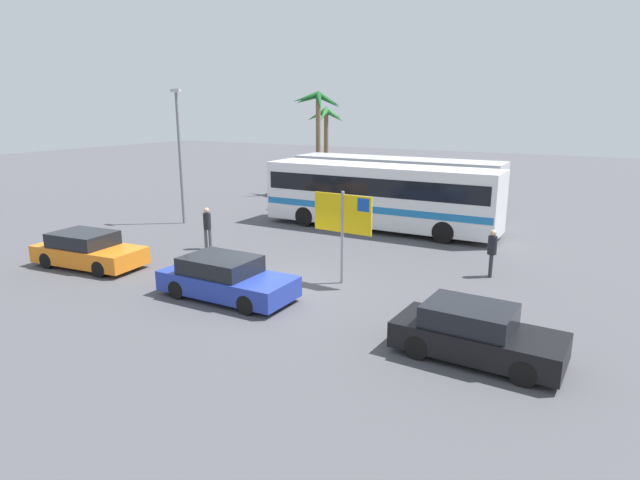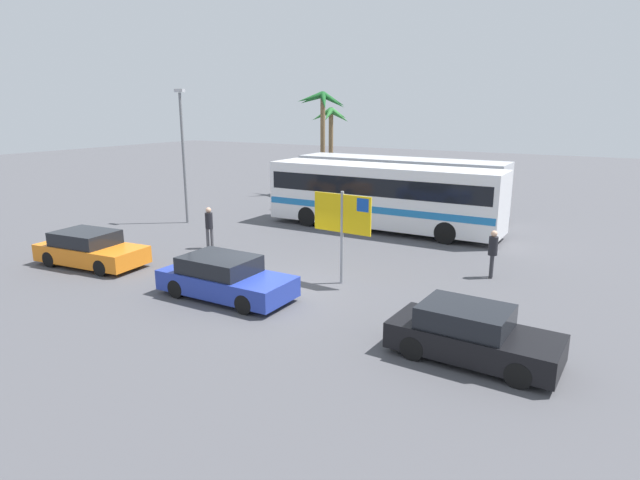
# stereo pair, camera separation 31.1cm
# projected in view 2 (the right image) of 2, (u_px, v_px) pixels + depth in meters

# --- Properties ---
(ground) EXTENTS (120.00, 120.00, 0.00)m
(ground) POSITION_uv_depth(u_px,v_px,m) (268.00, 293.00, 17.35)
(ground) COLOR #4C4C51
(bus_front_coach) EXTENTS (11.60, 2.55, 3.17)m
(bus_front_coach) POSITION_uv_depth(u_px,v_px,m) (382.00, 194.00, 25.91)
(bus_front_coach) COLOR white
(bus_front_coach) RESTS_ON ground
(bus_rear_coach) EXTENTS (11.60, 2.55, 3.17)m
(bus_rear_coach) POSITION_uv_depth(u_px,v_px,m) (399.00, 184.00, 29.42)
(bus_rear_coach) COLOR silver
(bus_rear_coach) RESTS_ON ground
(ferry_sign) EXTENTS (2.20, 0.21, 3.20)m
(ferry_sign) POSITION_uv_depth(u_px,v_px,m) (343.00, 217.00, 17.76)
(ferry_sign) COLOR gray
(ferry_sign) RESTS_ON ground
(car_orange) EXTENTS (4.42, 2.21, 1.32)m
(car_orange) POSITION_uv_depth(u_px,v_px,m) (90.00, 249.00, 20.26)
(car_orange) COLOR orange
(car_orange) RESTS_ON ground
(car_black) EXTENTS (4.02, 1.86, 1.32)m
(car_black) POSITION_uv_depth(u_px,v_px,m) (471.00, 335.00, 12.66)
(car_black) COLOR black
(car_black) RESTS_ON ground
(car_blue) EXTENTS (4.39, 1.88, 1.32)m
(car_blue) POSITION_uv_depth(u_px,v_px,m) (225.00, 278.00, 16.86)
(car_blue) COLOR #23389E
(car_blue) RESTS_ON ground
(pedestrian_crossing_lot) EXTENTS (0.32, 0.32, 1.79)m
(pedestrian_crossing_lot) POSITION_uv_depth(u_px,v_px,m) (209.00, 224.00, 22.60)
(pedestrian_crossing_lot) COLOR #4C4C51
(pedestrian_crossing_lot) RESTS_ON ground
(pedestrian_near_sign) EXTENTS (0.32, 0.32, 1.72)m
(pedestrian_near_sign) POSITION_uv_depth(u_px,v_px,m) (493.00, 250.00, 18.69)
(pedestrian_near_sign) COLOR #2D2D33
(pedestrian_near_sign) RESTS_ON ground
(lamp_post_left_side) EXTENTS (0.56, 0.20, 6.78)m
(lamp_post_left_side) POSITION_uv_depth(u_px,v_px,m) (183.00, 151.00, 27.04)
(lamp_post_left_side) COLOR slate
(lamp_post_left_side) RESTS_ON ground
(palm_tree_seaside) EXTENTS (3.55, 3.22, 6.94)m
(palm_tree_seaside) POSITION_uv_depth(u_px,v_px,m) (323.00, 111.00, 35.63)
(palm_tree_seaside) COLOR brown
(palm_tree_seaside) RESTS_ON ground
(palm_tree_inland) EXTENTS (2.69, 2.91, 5.90)m
(palm_tree_inland) POSITION_uv_depth(u_px,v_px,m) (331.00, 126.00, 37.53)
(palm_tree_inland) COLOR brown
(palm_tree_inland) RESTS_ON ground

